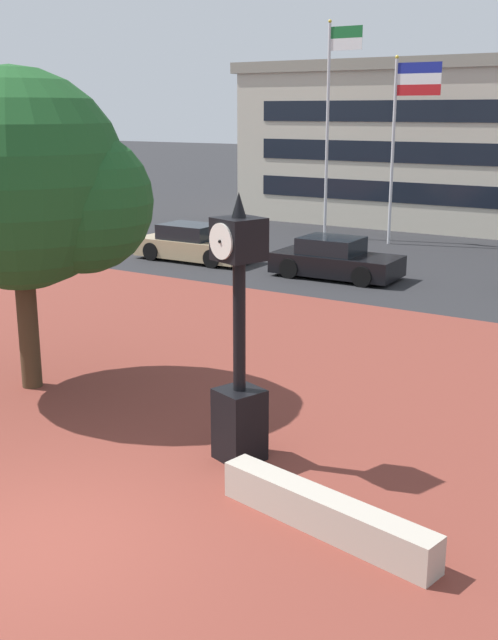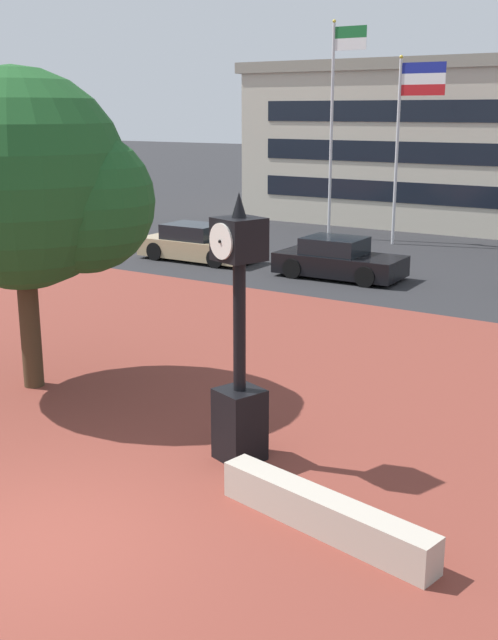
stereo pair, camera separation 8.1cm
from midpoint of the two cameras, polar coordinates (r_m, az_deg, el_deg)
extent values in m
plane|color=#262628|center=(10.42, -14.59, -15.28)|extent=(200.00, 200.00, 0.00)
cube|color=brown|center=(13.65, 0.06, -7.23)|extent=(44.00, 17.39, 0.01)
cube|color=#ADA393|center=(10.21, 5.71, -13.91)|extent=(3.22, 1.02, 0.50)
cube|color=black|center=(11.97, -0.48, -7.62)|extent=(0.80, 0.80, 1.13)
cylinder|color=black|center=(11.47, -0.50, -0.47)|extent=(0.19, 0.19, 1.97)
cube|color=black|center=(11.19, -0.52, 5.92)|extent=(0.78, 0.78, 0.61)
cylinder|color=silver|center=(11.39, 0.77, 6.08)|extent=(0.50, 0.20, 0.51)
sphere|color=black|center=(11.40, 0.85, 6.09)|extent=(0.05, 0.05, 0.05)
cylinder|color=silver|center=(11.00, -1.85, 5.75)|extent=(0.50, 0.20, 0.51)
sphere|color=black|center=(10.99, -1.93, 5.74)|extent=(0.05, 0.05, 0.05)
cone|color=black|center=(11.12, -0.52, 8.40)|extent=(0.21, 0.21, 0.36)
cylinder|color=#42301E|center=(15.44, -15.54, -0.33)|extent=(0.38, 0.38, 2.46)
sphere|color=#1E5123|center=(14.98, -16.27, 9.80)|extent=(4.01, 4.01, 4.01)
sphere|color=#1E5123|center=(14.70, -11.78, 8.42)|extent=(2.60, 2.60, 2.60)
cube|color=tan|center=(27.92, -3.64, 5.26)|extent=(4.24, 1.76, 0.64)
cube|color=black|center=(27.96, -4.01, 6.42)|extent=(1.95, 1.50, 0.56)
cylinder|color=black|center=(27.87, -0.47, 5.01)|extent=(0.64, 0.22, 0.64)
cylinder|color=black|center=(26.55, -2.36, 4.50)|extent=(0.64, 0.22, 0.64)
cylinder|color=black|center=(29.35, -4.79, 5.48)|extent=(0.64, 0.22, 0.64)
cylinder|color=black|center=(28.11, -6.77, 5.00)|extent=(0.64, 0.22, 0.64)
cube|color=black|center=(25.10, 6.73, 4.07)|extent=(4.06, 1.93, 0.64)
cube|color=black|center=(25.08, 6.35, 5.37)|extent=(1.89, 1.62, 0.56)
cylinder|color=black|center=(25.42, 10.07, 3.80)|extent=(0.65, 0.24, 0.64)
cylinder|color=black|center=(23.87, 8.58, 3.14)|extent=(0.65, 0.24, 0.64)
cylinder|color=black|center=(26.39, 5.03, 4.39)|extent=(0.65, 0.24, 0.64)
cylinder|color=black|center=(24.91, 3.30, 3.78)|extent=(0.65, 0.24, 0.64)
cylinder|color=silver|center=(32.74, 6.09, 13.33)|extent=(0.12, 0.12, 8.48)
sphere|color=gold|center=(32.90, 6.31, 20.84)|extent=(0.14, 0.14, 0.14)
cube|color=#19662D|center=(32.54, 7.51, 20.10)|extent=(1.34, 0.02, 0.45)
cube|color=white|center=(32.50, 7.48, 19.32)|extent=(1.34, 0.02, 0.45)
cylinder|color=silver|center=(31.58, 10.79, 11.80)|extent=(0.12, 0.12, 7.05)
sphere|color=gold|center=(31.59, 11.12, 18.30)|extent=(0.14, 0.14, 0.14)
cube|color=navy|center=(31.24, 12.72, 17.51)|extent=(1.71, 0.02, 0.40)
cube|color=white|center=(31.22, 12.67, 16.78)|extent=(1.71, 0.02, 0.40)
cube|color=red|center=(31.21, 12.63, 16.05)|extent=(1.71, 0.02, 0.40)
camera|label=1|loc=(0.04, -89.79, 0.06)|focal=43.89mm
camera|label=2|loc=(0.04, 90.21, -0.06)|focal=43.89mm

